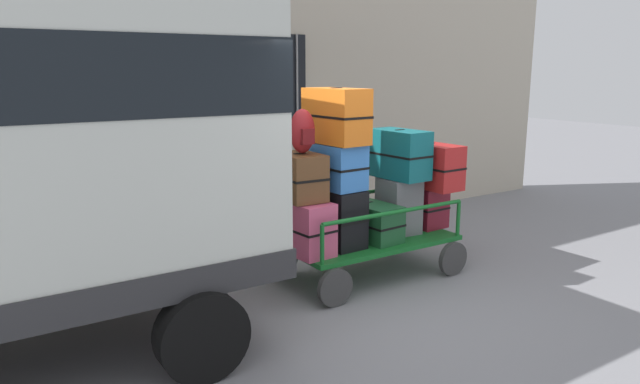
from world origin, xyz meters
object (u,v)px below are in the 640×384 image
(suitcase_midright_middle, at_px, (399,154))
(suitcase_left_bottom, at_px, (299,225))
(luggage_cart, at_px, (368,245))
(suitcase_midleft_bottom, at_px, (336,217))
(suitcase_center_bottom, at_px, (368,220))
(suitcase_midleft_middle, at_px, (335,166))
(backpack, at_px, (303,131))
(suitcase_left_middle, at_px, (300,177))
(suitcase_midleft_top, at_px, (336,116))
(suitcase_right_middle, at_px, (429,165))
(suitcase_midright_bottom, at_px, (399,205))
(suitcase_right_bottom, at_px, (425,206))

(suitcase_midright_middle, bearing_deg, suitcase_left_bottom, 179.68)
(luggage_cart, height_order, suitcase_midleft_bottom, suitcase_midleft_bottom)
(suitcase_midleft_bottom, distance_m, suitcase_center_bottom, 0.45)
(suitcase_left_bottom, relative_size, suitcase_midleft_middle, 1.22)
(suitcase_center_bottom, bearing_deg, backpack, -177.40)
(suitcase_midleft_middle, relative_size, suitcase_center_bottom, 0.83)
(suitcase_midleft_bottom, relative_size, suitcase_center_bottom, 0.79)
(suitcase_left_middle, distance_m, suitcase_center_bottom, 1.06)
(suitcase_left_bottom, height_order, suitcase_left_middle, suitcase_left_middle)
(suitcase_left_middle, height_order, backpack, backpack)
(suitcase_midleft_top, distance_m, suitcase_right_middle, 1.46)
(suitcase_midleft_bottom, xyz_separation_m, suitcase_midright_middle, (0.88, 0.03, 0.60))
(suitcase_left_bottom, xyz_separation_m, suitcase_midright_middle, (1.32, -0.01, 0.64))
(backpack, bearing_deg, suitcase_midleft_middle, 7.07)
(suitcase_center_bottom, height_order, suitcase_midright_middle, suitcase_midright_middle)
(suitcase_midright_bottom, bearing_deg, suitcase_midleft_top, 179.89)
(luggage_cart, distance_m, suitcase_right_middle, 1.21)
(suitcase_midleft_bottom, bearing_deg, suitcase_midright_middle, 1.97)
(suitcase_left_bottom, distance_m, suitcase_midleft_bottom, 0.44)
(suitcase_right_bottom, bearing_deg, suitcase_center_bottom, -178.31)
(suitcase_midright_middle, xyz_separation_m, backpack, (-1.30, -0.05, 0.34))
(suitcase_left_middle, relative_size, suitcase_midright_bottom, 0.90)
(suitcase_midright_bottom, height_order, suitcase_midright_middle, suitcase_midright_middle)
(suitcase_midleft_bottom, bearing_deg, backpack, -177.40)
(suitcase_midleft_bottom, xyz_separation_m, suitcase_center_bottom, (0.44, 0.02, -0.11))
(suitcase_midleft_top, xyz_separation_m, backpack, (-0.42, -0.03, -0.13))
(luggage_cart, distance_m, suitcase_midleft_middle, 1.04)
(backpack, bearing_deg, suitcase_midright_bottom, 1.37)
(suitcase_midleft_middle, bearing_deg, backpack, -172.93)
(suitcase_midleft_middle, relative_size, suitcase_right_bottom, 1.45)
(luggage_cart, distance_m, suitcase_right_bottom, 0.94)
(suitcase_left_middle, relative_size, suitcase_right_middle, 0.69)
(suitcase_left_bottom, relative_size, suitcase_right_bottom, 1.77)
(suitcase_left_middle, relative_size, suitcase_midright_middle, 0.78)
(suitcase_midright_bottom, bearing_deg, suitcase_left_bottom, 178.88)
(suitcase_midleft_bottom, distance_m, suitcase_midright_middle, 1.07)
(suitcase_midright_middle, relative_size, suitcase_right_middle, 0.88)
(suitcase_midleft_bottom, relative_size, suitcase_right_bottom, 1.38)
(suitcase_left_middle, bearing_deg, suitcase_midleft_middle, 2.88)
(suitcase_midright_middle, xyz_separation_m, suitcase_right_middle, (0.44, -0.03, -0.17))
(suitcase_left_bottom, height_order, suitcase_midright_bottom, suitcase_midright_bottom)
(suitcase_midright_middle, distance_m, suitcase_right_middle, 0.47)
(suitcase_midleft_middle, distance_m, suitcase_midright_bottom, 1.03)
(suitcase_left_middle, relative_size, backpack, 1.31)
(suitcase_midleft_bottom, height_order, suitcase_midright_bottom, suitcase_midright_bottom)
(suitcase_midleft_bottom, relative_size, suitcase_midright_middle, 0.92)
(suitcase_midleft_bottom, xyz_separation_m, suitcase_right_middle, (1.32, -0.00, 0.44))
(suitcase_left_middle, height_order, suitcase_right_bottom, suitcase_left_middle)
(suitcase_center_bottom, relative_size, suitcase_midright_bottom, 1.34)
(luggage_cart, xyz_separation_m, suitcase_left_middle, (-0.88, 0.00, 0.87))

